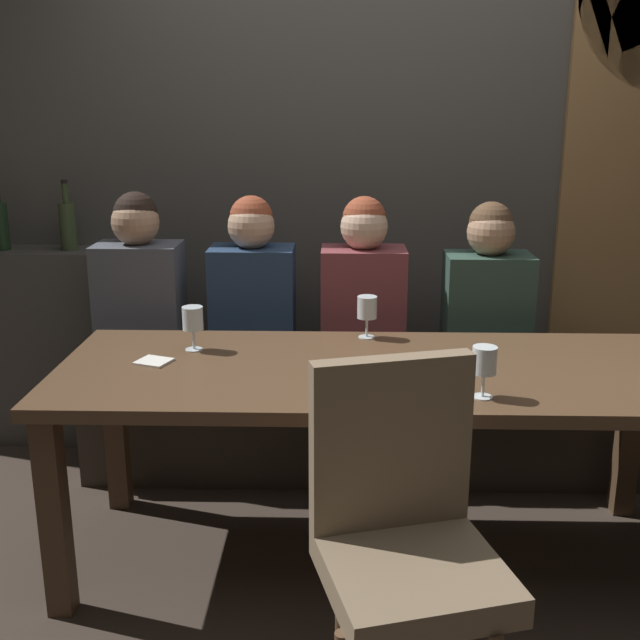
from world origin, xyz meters
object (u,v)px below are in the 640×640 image
Objects in this scene: diner_bearded at (253,292)px; wine_glass_center_back at (193,320)px; diner_near_end at (487,298)px; chair_near_side at (403,524)px; diner_redhead at (140,292)px; wine_bottle_dark_red at (0,224)px; wine_glass_near_left at (367,309)px; diner_far_end at (363,294)px; wine_bottle_pale_label at (68,224)px; fork_on_table at (460,372)px; banquette_bench at (367,423)px; wine_glass_near_right at (484,363)px; dining_table at (375,390)px.

wine_glass_center_back is (-0.16, -0.55, 0.03)m from diner_bearded.
chair_near_side is at bearing -107.98° from diner_near_end.
diner_redhead reaches higher than wine_glass_center_back.
wine_bottle_dark_red is 1.37m from wine_glass_center_back.
diner_redhead is 4.94× the size of wine_glass_near_left.
wine_bottle_pale_label is (-1.37, 0.31, 0.25)m from diner_far_end.
wine_bottle_pale_label reaches higher than fork_on_table.
diner_bearded is 0.97m from wine_bottle_pale_label.
wine_glass_center_back is 0.96× the size of fork_on_table.
diner_bearded is at bearing -13.96° from wine_bottle_dark_red.
chair_near_side is 3.01× the size of wine_bottle_pale_label.
wine_glass_center_back is at bearing -164.88° from wine_glass_near_left.
diner_far_end is at bearing 150.58° from banquette_bench.
chair_near_side reaches higher than wine_glass_near_left.
fork_on_table is at bearing -44.98° from diner_bearded.
diner_redhead is 1.49m from diner_near_end.
diner_bearded is 4.66× the size of fork_on_table.
banquette_bench is 1.46m from chair_near_side.
diner_redhead is at bearing 179.97° from diner_near_end.
diner_bearded is 2.43× the size of wine_bottle_pale_label.
wine_glass_near_right is at bearing -100.84° from diner_near_end.
banquette_bench is 14.71× the size of fork_on_table.
fork_on_table is at bearing -53.25° from wine_glass_near_left.
banquette_bench is at bearing 91.76° from chair_near_side.
diner_bearded reaches higher than wine_glass_near_left.
diner_far_end is at bearing -0.93° from diner_bearded.
diner_redhead is at bearing -179.10° from banquette_bench.
chair_near_side reaches higher than wine_glass_center_back.
diner_far_end is at bearing 90.71° from wine_glass_near_left.
dining_table is at bearing -30.84° from wine_bottle_dark_red.
wine_glass_center_back is at bearing -141.26° from banquette_bench.
dining_table is 6.75× the size of wine_bottle_dark_red.
wine_bottle_pale_label is at bearing 167.16° from diner_far_end.
wine_glass_near_left reaches higher than dining_table.
fork_on_table is at bearing -68.49° from diner_far_end.
diner_far_end is (-0.03, 0.01, 0.60)m from banquette_bench.
dining_table is 0.74m from diner_far_end.
diner_near_end is 1.27m from wine_glass_center_back.
wine_bottle_pale_label is (-0.41, 0.34, 0.24)m from diner_redhead.
diner_redhead reaches higher than banquette_bench.
diner_near_end is at bearing -8.71° from wine_bottle_dark_red.
wine_glass_center_back is (-0.66, 0.17, 0.20)m from dining_table.
fork_on_table is (0.24, 0.66, 0.18)m from chair_near_side.
wine_bottle_dark_red is (-1.76, 1.75, 0.51)m from chair_near_side.
chair_near_side is at bearing -44.83° from wine_bottle_dark_red.
wine_glass_center_back reaches higher than dining_table.
wine_glass_near_right reaches higher than fork_on_table.
dining_table is at bearing 93.46° from chair_near_side.
wine_bottle_dark_red and wine_bottle_pale_label have the same top height.
wine_glass_near_left is at bearing -21.91° from wine_bottle_dark_red.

